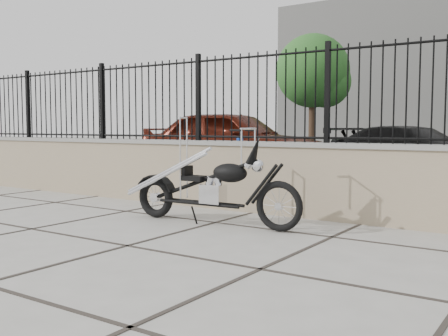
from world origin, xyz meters
TOP-DOWN VIEW (x-y plane):
  - ground_plane at (0.00, 0.00)m, footprint 90.00×90.00m
  - parking_lot at (0.00, 12.50)m, footprint 30.00×30.00m
  - retaining_wall at (0.00, 2.50)m, footprint 14.00×0.36m
  - iron_fence at (0.00, 2.50)m, footprint 14.00×0.08m
  - chopper_motorcycle at (-0.01, 1.40)m, footprint 2.19×0.47m
  - car_red at (-3.39, 7.07)m, footprint 4.77×2.19m
  - car_black at (0.71, 7.87)m, footprint 4.38×3.06m
  - bollard_a at (-1.37, 4.21)m, footprint 0.14×0.14m
  - bollard_b at (2.01, 4.39)m, footprint 0.14×0.14m
  - tree_left at (-5.63, 16.57)m, footprint 3.04×3.04m

SIDE VIEW (x-z plane):
  - ground_plane at x=0.00m, z-range 0.00..0.00m
  - parking_lot at x=0.00m, z-range 0.00..0.00m
  - bollard_b at x=2.01m, z-range 0.00..0.90m
  - bollard_a at x=-1.37m, z-range 0.00..0.96m
  - retaining_wall at x=0.00m, z-range 0.00..0.96m
  - car_black at x=0.71m, z-range 0.00..1.18m
  - chopper_motorcycle at x=-0.01m, z-range 0.00..1.30m
  - car_red at x=-3.39m, z-range 0.00..1.59m
  - iron_fence at x=0.00m, z-range 0.96..2.16m
  - tree_left at x=-5.63m, z-range 1.03..6.16m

